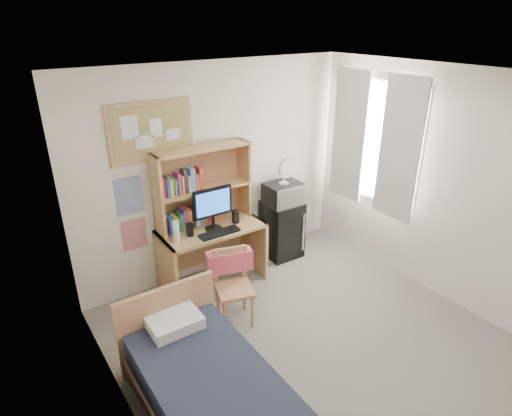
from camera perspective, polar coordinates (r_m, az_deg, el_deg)
floor at (r=4.47m, az=9.82°, el=-19.16°), size 3.60×4.20×0.02m
ceiling at (r=3.29m, az=13.14°, el=16.07°), size 3.60×4.20×0.02m
wall_back at (r=5.23m, az=-5.26°, el=4.81°), size 3.60×0.04×2.60m
wall_left at (r=2.87m, az=-15.80°, el=-14.00°), size 0.04×4.20×2.60m
wall_right at (r=5.06m, az=25.77°, el=1.70°), size 0.04×4.20×2.60m
window_unit at (r=5.56m, az=15.52°, el=8.46°), size 0.10×1.40×1.70m
curtain_left at (r=5.30m, az=18.58°, el=7.32°), size 0.04×0.55×1.70m
curtain_right at (r=5.80m, az=12.32°, el=9.40°), size 0.04×0.55×1.70m
bulletin_board at (r=4.72m, az=-13.80°, el=9.93°), size 0.94×0.03×0.64m
poster_wave at (r=4.83m, az=-16.54°, el=1.55°), size 0.30×0.01×0.42m
poster_japan at (r=5.03m, az=-15.91°, el=-3.39°), size 0.28×0.01×0.36m
desk at (r=5.23m, az=-5.82°, el=-6.31°), size 1.24×0.64×0.77m
desk_chair at (r=4.58m, az=-2.86°, el=-10.71°), size 0.51×0.51×0.82m
mini_fridge at (r=5.82m, az=3.45°, el=-2.80°), size 0.47×0.47×0.78m
bed at (r=3.69m, az=-5.07°, el=-24.81°), size 0.94×1.84×0.50m
hutch at (r=4.98m, az=-7.05°, el=2.90°), size 1.15×0.31×0.94m
monitor at (r=4.89m, az=-5.80°, el=-0.15°), size 0.48×0.05×0.51m
keyboard at (r=4.89m, az=-4.90°, el=-3.32°), size 0.48×0.16×0.02m
speaker_left at (r=4.85m, az=-8.83°, el=-2.88°), size 0.06×0.06×0.15m
speaker_right at (r=5.10m, az=-2.75°, el=-1.16°), size 0.07×0.07×0.16m
water_bottle at (r=4.73m, az=-10.62°, el=-3.10°), size 0.07×0.07×0.25m
hoodie at (r=4.62m, az=-3.57°, el=-7.05°), size 0.51×0.29×0.24m
microwave at (r=5.58m, az=3.70°, el=1.95°), size 0.49×0.38×0.28m
desk_fan at (r=5.48m, az=3.79°, el=4.84°), size 0.27×0.27×0.32m
pillow at (r=3.98m, az=-10.74°, el=-14.78°), size 0.46×0.32×0.11m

